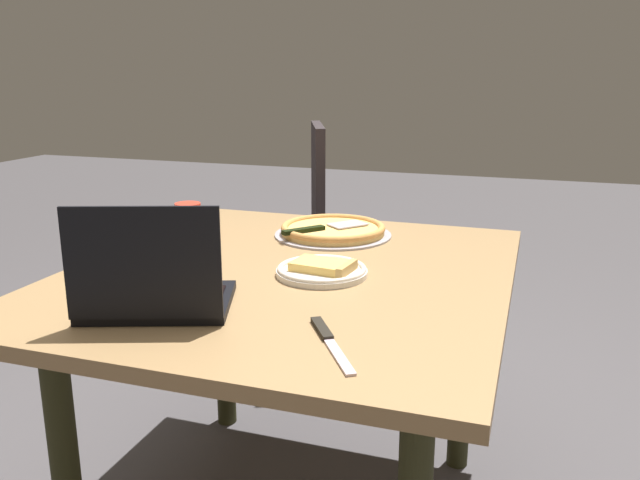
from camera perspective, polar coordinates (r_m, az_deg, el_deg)
dining_table at (r=1.63m, az=-2.60°, el=-5.66°), size 1.17×1.04×0.70m
laptop at (r=1.35m, az=-14.22°, el=-4.20°), size 0.32×0.35×0.24m
pizza_plate at (r=1.55m, az=0.22°, el=-2.62°), size 0.22×0.22×0.04m
pizza_tray at (r=1.91m, az=1.22°, el=0.88°), size 0.34×0.34×0.04m
table_knife at (r=1.19m, az=0.71°, el=-8.60°), size 0.21×0.15×0.01m
drink_cup at (r=1.91m, az=-11.40°, el=1.69°), size 0.07×0.07×0.10m
chair_near at (r=2.66m, az=-2.44°, el=1.05°), size 0.53×0.53×0.96m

